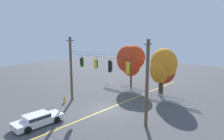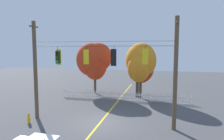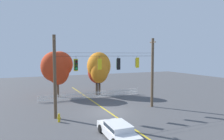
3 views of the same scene
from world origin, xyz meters
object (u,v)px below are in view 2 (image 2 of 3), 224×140
at_px(traffic_signal_northbound_primary, 87,57).
at_px(autumn_maple_near_fence, 94,60).
at_px(traffic_signal_southbound_primary, 145,56).
at_px(traffic_signal_westbound_side, 114,57).
at_px(fire_hydrant, 29,118).
at_px(traffic_signal_northbound_secondary, 58,57).
at_px(autumn_maple_mid, 140,66).
at_px(autumn_oak_far_east, 140,63).

relative_size(traffic_signal_northbound_primary, autumn_maple_near_fence, 0.21).
bearing_deg(traffic_signal_southbound_primary, autumn_maple_near_fence, 125.48).
height_order(traffic_signal_westbound_side, fire_hydrant, traffic_signal_westbound_side).
bearing_deg(traffic_signal_southbound_primary, traffic_signal_westbound_side, -179.98).
height_order(traffic_signal_northbound_secondary, traffic_signal_northbound_primary, same).
bearing_deg(fire_hydrant, traffic_signal_southbound_primary, 8.07).
xyz_separation_m(autumn_maple_mid, fire_hydrant, (-7.65, -10.56, -3.35)).
bearing_deg(traffic_signal_northbound_secondary, traffic_signal_northbound_primary, -0.44).
xyz_separation_m(traffic_signal_northbound_primary, fire_hydrant, (-4.40, -1.26, -4.78)).
relative_size(autumn_maple_near_fence, autumn_maple_mid, 1.12).
bearing_deg(traffic_signal_southbound_primary, traffic_signal_northbound_primary, 180.00).
bearing_deg(fire_hydrant, traffic_signal_northbound_secondary, 33.13).
height_order(traffic_signal_westbound_side, traffic_signal_southbound_primary, same).
xyz_separation_m(autumn_maple_near_fence, fire_hydrant, (-1.64, -11.41, -3.97)).
bearing_deg(autumn_maple_near_fence, autumn_maple_mid, -8.00).
xyz_separation_m(traffic_signal_westbound_side, autumn_maple_near_fence, (-4.91, 10.15, -0.78)).
relative_size(traffic_signal_northbound_secondary, traffic_signal_westbound_side, 1.00).
xyz_separation_m(traffic_signal_northbound_secondary, traffic_signal_westbound_side, (4.59, -0.02, 0.03)).
bearing_deg(traffic_signal_westbound_side, traffic_signal_northbound_primary, 179.97).
bearing_deg(traffic_signal_northbound_secondary, autumn_maple_mid, 58.47).
bearing_deg(traffic_signal_northbound_primary, autumn_maple_near_fence, 105.25).
bearing_deg(traffic_signal_northbound_primary, traffic_signal_northbound_secondary, 179.56).
xyz_separation_m(traffic_signal_southbound_primary, autumn_maple_near_fence, (-7.23, 10.15, -0.88)).
distance_m(traffic_signal_westbound_side, traffic_signal_southbound_primary, 2.33).
bearing_deg(traffic_signal_southbound_primary, fire_hydrant, -171.93).
height_order(traffic_signal_southbound_primary, autumn_maple_near_fence, autumn_maple_near_fence).
relative_size(traffic_signal_northbound_primary, traffic_signal_westbound_side, 0.94).
bearing_deg(traffic_signal_northbound_primary, autumn_maple_mid, 70.74).
relative_size(traffic_signal_northbound_secondary, autumn_maple_near_fence, 0.22).
height_order(traffic_signal_northbound_secondary, autumn_maple_mid, traffic_signal_northbound_secondary).
distance_m(traffic_signal_northbound_secondary, traffic_signal_westbound_side, 4.59).
bearing_deg(traffic_signal_northbound_primary, fire_hydrant, -164.05).
relative_size(traffic_signal_northbound_secondary, autumn_maple_mid, 0.25).
height_order(traffic_signal_northbound_primary, autumn_maple_near_fence, autumn_maple_near_fence).
bearing_deg(autumn_maple_mid, traffic_signal_southbound_primary, -82.55).
height_order(traffic_signal_northbound_secondary, traffic_signal_westbound_side, same).
xyz_separation_m(traffic_signal_northbound_primary, autumn_maple_mid, (3.25, 9.30, -1.43)).
height_order(autumn_maple_near_fence, autumn_maple_mid, autumn_maple_near_fence).
distance_m(autumn_maple_mid, autumn_oak_far_east, 0.44).
height_order(traffic_signal_northbound_secondary, autumn_oak_far_east, autumn_oak_far_east).
bearing_deg(autumn_oak_far_east, traffic_signal_northbound_secondary, -121.91).
xyz_separation_m(traffic_signal_northbound_primary, traffic_signal_westbound_side, (2.14, -0.00, -0.03)).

